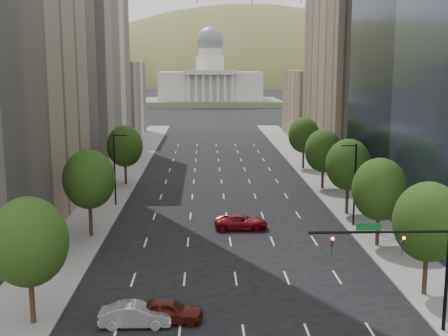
{
  "coord_description": "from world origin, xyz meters",
  "views": [
    {
      "loc": [
        -2.43,
        -4.48,
        17.08
      ],
      "look_at": [
        -0.74,
        46.53,
        8.0
      ],
      "focal_mm": 46.12,
      "sensor_mm": 36.0,
      "label": 1
    }
  ],
  "objects": [
    {
      "name": "sidewalk_left",
      "position": [
        -15.5,
        60.0,
        0.07
      ],
      "size": [
        6.0,
        200.0,
        0.15
      ],
      "primitive_type": "cube",
      "color": "slate",
      "rests_on": "ground"
    },
    {
      "name": "sidewalk_right",
      "position": [
        15.5,
        60.0,
        0.07
      ],
      "size": [
        6.0,
        200.0,
        0.15
      ],
      "primitive_type": "cube",
      "color": "slate",
      "rests_on": "ground"
    },
    {
      "name": "midrise_cream_left",
      "position": [
        -25.0,
        103.0,
        17.5
      ],
      "size": [
        14.0,
        30.0,
        35.0
      ],
      "primitive_type": "cube",
      "color": "beige",
      "rests_on": "ground"
    },
    {
      "name": "filler_left",
      "position": [
        -25.0,
        136.0,
        9.0
      ],
      "size": [
        14.0,
        26.0,
        18.0
      ],
      "primitive_type": "cube",
      "color": "beige",
      "rests_on": "ground"
    },
    {
      "name": "parking_tan_right",
      "position": [
        25.0,
        100.0,
        15.0
      ],
      "size": [
        14.0,
        30.0,
        30.0
      ],
      "primitive_type": "cube",
      "color": "#8C7759",
      "rests_on": "ground"
    },
    {
      "name": "filler_right",
      "position": [
        25.0,
        133.0,
        8.0
      ],
      "size": [
        14.0,
        26.0,
        16.0
      ],
      "primitive_type": "cube",
      "color": "#8C7759",
      "rests_on": "ground"
    },
    {
      "name": "tree_right_1",
      "position": [
        14.0,
        36.0,
        5.75
      ],
      "size": [
        5.2,
        5.2,
        8.75
      ],
      "color": "#382316",
      "rests_on": "ground"
    },
    {
      "name": "tree_right_2",
      "position": [
        14.0,
        48.0,
        5.6
      ],
      "size": [
        5.2,
        5.2,
        8.61
      ],
      "color": "#382316",
      "rests_on": "ground"
    },
    {
      "name": "tree_right_3",
      "position": [
        14.0,
        60.0,
        5.89
      ],
      "size": [
        5.2,
        5.2,
        8.89
      ],
      "color": "#382316",
      "rests_on": "ground"
    },
    {
      "name": "tree_right_4",
      "position": [
        14.0,
        74.0,
        5.46
      ],
      "size": [
        5.2,
        5.2,
        8.46
      ],
      "color": "#382316",
      "rests_on": "ground"
    },
    {
      "name": "tree_right_5",
      "position": [
        14.0,
        90.0,
        5.75
      ],
      "size": [
        5.2,
        5.2,
        8.75
      ],
      "color": "#382316",
      "rests_on": "ground"
    },
    {
      "name": "tree_left_0",
      "position": [
        -14.0,
        32.0,
        5.75
      ],
      "size": [
        5.2,
        5.2,
        8.75
      ],
      "color": "#382316",
      "rests_on": "ground"
    },
    {
      "name": "tree_left_1",
      "position": [
        -14.0,
        52.0,
        5.96
      ],
      "size": [
        5.2,
        5.2,
        8.97
      ],
      "color": "#382316",
      "rests_on": "ground"
    },
    {
      "name": "tree_left_2",
      "position": [
        -14.0,
        78.0,
        5.68
      ],
      "size": [
        5.2,
        5.2,
        8.68
      ],
      "color": "#382316",
      "rests_on": "ground"
    },
    {
      "name": "streetlight_rn",
      "position": [
        13.44,
        55.0,
        4.84
      ],
      "size": [
        1.7,
        0.2,
        9.0
      ],
      "color": "black",
      "rests_on": "ground"
    },
    {
      "name": "streetlight_ln",
      "position": [
        -13.44,
        65.0,
        4.84
      ],
      "size": [
        1.7,
        0.2,
        9.0
      ],
      "color": "black",
      "rests_on": "ground"
    },
    {
      "name": "traffic_signal",
      "position": [
        10.53,
        30.0,
        5.17
      ],
      "size": [
        9.12,
        0.4,
        7.38
      ],
      "color": "black",
      "rests_on": "ground"
    },
    {
      "name": "capitol",
      "position": [
        0.0,
        249.71,
        8.58
      ],
      "size": [
        60.0,
        40.0,
        35.2
      ],
      "color": "#596647",
      "rests_on": "ground"
    },
    {
      "name": "foothills",
      "position": [
        34.67,
        599.39,
        -37.78
      ],
      "size": [
        720.0,
        413.0,
        263.0
      ],
      "color": "olive",
      "rests_on": "ground"
    },
    {
      "name": "car_maroon",
      "position": [
        -5.0,
        32.12,
        0.81
      ],
      "size": [
        4.8,
        2.08,
        1.61
      ],
      "primitive_type": "imported",
      "rotation": [
        0.0,
        0.0,
        1.53
      ],
      "color": "#46120B",
      "rests_on": "ground"
    },
    {
      "name": "car_silver",
      "position": [
        -7.12,
        31.56,
        0.79
      ],
      "size": [
        4.79,
        1.71,
        1.57
      ],
      "primitive_type": "imported",
      "rotation": [
        0.0,
        0.0,
        1.58
      ],
      "color": "#A0A0A5",
      "rests_on": "ground"
    },
    {
      "name": "car_red_far",
      "position": [
        1.32,
        54.4,
        0.79
      ],
      "size": [
        5.7,
        2.7,
        1.57
      ],
      "primitive_type": "imported",
      "rotation": [
        0.0,
        0.0,
        1.55
      ],
      "color": "maroon",
      "rests_on": "ground"
    }
  ]
}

